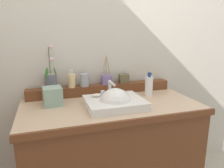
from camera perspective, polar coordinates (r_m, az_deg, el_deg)
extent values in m
cube|color=beige|center=(1.93, -4.28, 14.10)|extent=(2.98, 0.20, 2.78)
cube|color=brown|center=(1.80, -0.30, -18.76)|extent=(1.28, 0.63, 0.82)
cube|color=tan|center=(1.61, -0.32, -5.80)|extent=(1.30, 0.65, 0.04)
cube|color=brown|center=(1.32, 3.93, -10.38)|extent=(1.30, 0.02, 0.04)
cube|color=brown|center=(1.84, -2.79, -1.36)|extent=(1.22, 0.09, 0.08)
cube|color=white|center=(1.53, 0.70, -5.01)|extent=(0.41, 0.34, 0.06)
sphere|color=white|center=(1.52, 0.90, -5.48)|extent=(0.24, 0.24, 0.24)
cylinder|color=silver|center=(1.62, -0.60, -1.10)|extent=(0.02, 0.02, 0.10)
cylinder|color=silver|center=(1.55, -0.01, 0.17)|extent=(0.02, 0.11, 0.02)
sphere|color=silver|center=(1.61, -0.60, 0.62)|extent=(0.03, 0.03, 0.03)
cylinder|color=silver|center=(1.61, -2.47, -2.35)|extent=(0.03, 0.03, 0.04)
cylinder|color=silver|center=(1.64, 1.24, -2.03)|extent=(0.03, 0.03, 0.04)
ellipsoid|color=beige|center=(1.58, -4.22, -2.98)|extent=(0.07, 0.04, 0.02)
cylinder|color=slate|center=(1.77, -15.95, 0.76)|extent=(0.10, 0.10, 0.11)
cylinder|color=tan|center=(1.76, -16.06, 2.39)|extent=(0.08, 0.08, 0.01)
cylinder|color=#476B38|center=(1.74, -16.31, 5.98)|extent=(0.01, 0.01, 0.21)
ellipsoid|color=#387033|center=(1.76, -14.89, 3.19)|extent=(0.03, 0.03, 0.08)
ellipsoid|color=#387033|center=(1.72, -16.93, 2.79)|extent=(0.04, 0.04, 0.09)
sphere|color=#EDB1D1|center=(1.73, -15.82, 6.33)|extent=(0.03, 0.03, 0.03)
sphere|color=#EDB1D1|center=(1.75, -16.58, 7.91)|extent=(0.02, 0.02, 0.02)
sphere|color=#EDB1D1|center=(1.74, -15.79, 9.50)|extent=(0.03, 0.03, 0.03)
cylinder|color=#E4C589|center=(1.75, -10.69, 0.83)|extent=(0.06, 0.06, 0.11)
cylinder|color=silver|center=(1.74, -10.78, 2.87)|extent=(0.02, 0.02, 0.02)
cylinder|color=silver|center=(1.73, -10.81, 3.49)|extent=(0.03, 0.03, 0.02)
cylinder|color=silver|center=(1.72, -10.75, 3.53)|extent=(0.01, 0.03, 0.01)
cylinder|color=#9699A6|center=(1.77, -7.29, 1.07)|extent=(0.07, 0.07, 0.10)
cube|color=#77609D|center=(1.83, -1.53, 1.19)|extent=(0.08, 0.08, 0.08)
cylinder|color=#9E7A4C|center=(1.82, -0.95, 4.74)|extent=(0.04, 0.01, 0.17)
cylinder|color=#9E7A4C|center=(1.83, -1.53, 5.10)|extent=(0.02, 0.06, 0.19)
cylinder|color=#9E7A4C|center=(1.82, -1.84, 4.35)|extent=(0.02, 0.02, 0.14)
cylinder|color=#9E7A4C|center=(1.78, -2.20, 4.56)|extent=(0.06, 0.04, 0.17)
cylinder|color=#9E7A4C|center=(1.78, -1.05, 4.64)|extent=(0.02, 0.07, 0.18)
cube|color=brown|center=(1.88, 3.20, 1.47)|extent=(0.09, 0.07, 0.07)
cylinder|color=white|center=(1.80, 9.77, -0.61)|extent=(0.06, 0.06, 0.16)
cylinder|color=navy|center=(1.78, 9.88, 2.14)|extent=(0.03, 0.03, 0.02)
cylinder|color=navy|center=(1.77, 9.91, 2.74)|extent=(0.03, 0.03, 0.02)
cylinder|color=navy|center=(1.76, 10.18, 2.76)|extent=(0.01, 0.04, 0.01)
cube|color=#88A897|center=(1.61, -15.52, -3.14)|extent=(0.14, 0.14, 0.13)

